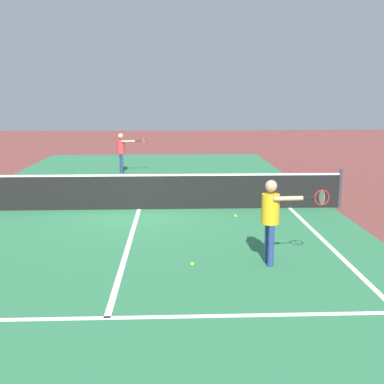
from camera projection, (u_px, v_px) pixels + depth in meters
ground_plane at (139, 209)px, 12.79m from camera, size 60.00×60.00×0.00m
court_surface_inbounds at (139, 209)px, 12.79m from camera, size 10.62×24.40×0.00m
line_service_near at (107, 318)px, 6.53m from camera, size 8.22×0.10×0.01m
line_center_service at (128, 246)px, 9.66m from camera, size 0.10×6.40×0.01m
net at (139, 192)px, 12.70m from camera, size 11.05×0.09×1.07m
player_near at (272, 213)px, 8.43m from camera, size 1.18×0.44×1.56m
player_far at (122, 149)px, 18.67m from camera, size 1.19×0.41×1.57m
tennis_ball_mid_court at (192, 264)px, 8.53m from camera, size 0.07×0.07×0.07m
tennis_ball_near_net at (235, 216)px, 11.95m from camera, size 0.07×0.07×0.07m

